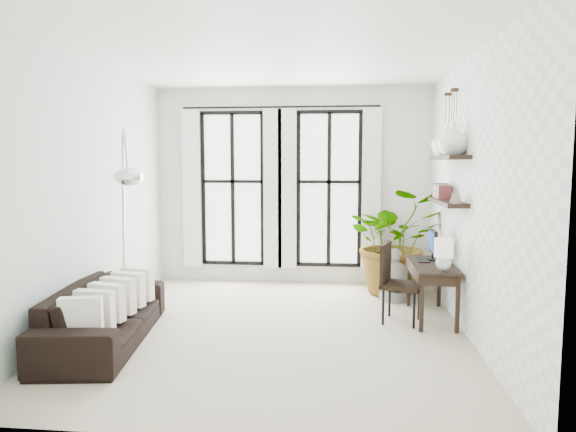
# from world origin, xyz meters

# --- Properties ---
(floor) EXTENTS (5.00, 5.00, 0.00)m
(floor) POSITION_xyz_m (0.00, 0.00, 0.00)
(floor) COLOR #B4AA8F
(floor) RESTS_ON ground
(ceiling) EXTENTS (5.00, 5.00, 0.00)m
(ceiling) POSITION_xyz_m (0.00, 0.00, 3.20)
(ceiling) COLOR white
(ceiling) RESTS_ON wall_back
(wall_left) EXTENTS (0.00, 5.00, 5.00)m
(wall_left) POSITION_xyz_m (-2.25, 0.00, 1.60)
(wall_left) COLOR silver
(wall_left) RESTS_ON floor
(wall_right) EXTENTS (0.00, 5.00, 5.00)m
(wall_right) POSITION_xyz_m (2.25, 0.00, 1.60)
(wall_right) COLOR white
(wall_right) RESTS_ON floor
(wall_back) EXTENTS (4.50, 0.00, 4.50)m
(wall_back) POSITION_xyz_m (0.00, 2.50, 1.60)
(wall_back) COLOR white
(wall_back) RESTS_ON floor
(windows) EXTENTS (3.26, 0.13, 2.65)m
(windows) POSITION_xyz_m (-0.20, 2.43, 1.56)
(windows) COLOR white
(windows) RESTS_ON wall_back
(wall_shelves) EXTENTS (0.25, 1.30, 0.60)m
(wall_shelves) POSITION_xyz_m (2.11, 0.64, 1.73)
(wall_shelves) COLOR black
(wall_shelves) RESTS_ON wall_right
(sofa) EXTENTS (1.13, 2.29, 0.64)m
(sofa) POSITION_xyz_m (-1.80, -0.66, 0.32)
(sofa) COLOR black
(sofa) RESTS_ON floor
(throw_pillows) EXTENTS (0.40, 1.52, 0.40)m
(throw_pillows) POSITION_xyz_m (-1.70, -0.66, 0.50)
(throw_pillows) COLOR white
(throw_pillows) RESTS_ON sofa
(plant) EXTENTS (1.60, 1.43, 1.61)m
(plant) POSITION_xyz_m (1.62, 1.87, 0.80)
(plant) COLOR #2D7228
(plant) RESTS_ON floor
(desk) EXTENTS (0.51, 1.21, 1.11)m
(desk) POSITION_xyz_m (1.95, 0.54, 0.68)
(desk) COLOR black
(desk) RESTS_ON floor
(desk_chair) EXTENTS (0.59, 0.59, 0.99)m
(desk_chair) POSITION_xyz_m (1.47, 0.43, 0.56)
(desk_chair) COLOR black
(desk_chair) RESTS_ON floor
(arc_lamp) EXTENTS (0.74, 1.08, 2.38)m
(arc_lamp) POSITION_xyz_m (-1.70, -0.24, 1.82)
(arc_lamp) COLOR silver
(arc_lamp) RESTS_ON floor
(buddha) EXTENTS (0.42, 0.42, 0.76)m
(buddha) POSITION_xyz_m (1.58, 1.45, 0.32)
(buddha) COLOR gray
(buddha) RESTS_ON floor
(vase_a) EXTENTS (0.37, 0.37, 0.38)m
(vase_a) POSITION_xyz_m (2.11, 0.35, 2.27)
(vase_a) COLOR white
(vase_a) RESTS_ON shelf_upper
(vase_b) EXTENTS (0.37, 0.37, 0.38)m
(vase_b) POSITION_xyz_m (2.11, 0.75, 2.27)
(vase_b) COLOR white
(vase_b) RESTS_ON shelf_upper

